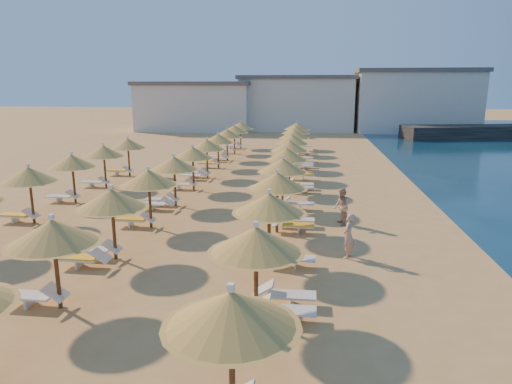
# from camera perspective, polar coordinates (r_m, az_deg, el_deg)

# --- Properties ---
(ground) EXTENTS (220.00, 220.00, 0.00)m
(ground) POSITION_cam_1_polar(r_m,az_deg,el_deg) (17.42, -5.16, -7.06)
(ground) COLOR tan
(ground) RESTS_ON ground
(hotel_blocks) EXTENTS (44.75, 10.48, 8.10)m
(hotel_blocks) POSITION_cam_1_polar(r_m,az_deg,el_deg) (62.92, 6.63, 10.99)
(hotel_blocks) COLOR silver
(hotel_blocks) RESTS_ON ground
(parasol_row_east) EXTENTS (2.51, 43.13, 2.69)m
(parasol_row_east) POSITION_cam_1_polar(r_m,az_deg,el_deg) (24.13, 3.65, 3.97)
(parasol_row_east) COLOR brown
(parasol_row_east) RESTS_ON ground
(parasol_row_west) EXTENTS (2.51, 43.13, 2.69)m
(parasol_row_west) POSITION_cam_1_polar(r_m,az_deg,el_deg) (25.02, -8.98, 4.17)
(parasol_row_west) COLOR brown
(parasol_row_west) RESTS_ON ground
(parasol_row_inland) EXTENTS (2.51, 20.98, 2.69)m
(parasol_row_inland) POSITION_cam_1_polar(r_m,az_deg,el_deg) (23.80, -24.12, 2.72)
(parasol_row_inland) COLOR brown
(parasol_row_inland) RESTS_ON ground
(loungers) EXTENTS (14.04, 41.18, 0.66)m
(loungers) POSITION_cam_1_polar(r_m,az_deg,el_deg) (24.33, -6.07, -0.37)
(loungers) COLOR silver
(loungers) RESTS_ON ground
(beachgoer_a) EXTENTS (0.59, 0.70, 1.64)m
(beachgoer_a) POSITION_cam_1_polar(r_m,az_deg,el_deg) (16.55, 11.49, -5.39)
(beachgoer_a) COLOR tan
(beachgoer_a) RESTS_ON ground
(beachgoer_b) EXTENTS (0.77, 0.91, 1.65)m
(beachgoer_b) POSITION_cam_1_polar(r_m,az_deg,el_deg) (20.34, 10.63, -1.82)
(beachgoer_b) COLOR tan
(beachgoer_b) RESTS_ON ground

